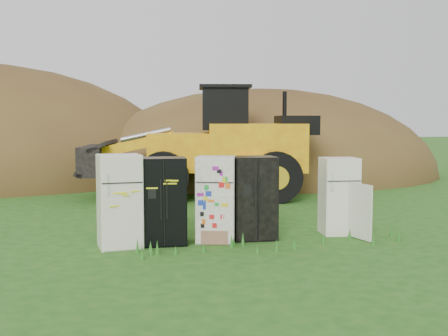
# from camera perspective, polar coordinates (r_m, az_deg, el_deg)

# --- Properties ---
(ground) EXTENTS (120.00, 120.00, 0.00)m
(ground) POSITION_cam_1_polar(r_m,az_deg,el_deg) (11.54, 1.35, -7.30)
(ground) COLOR #1E5316
(ground) RESTS_ON ground
(fridge_leftmost) EXTENTS (0.83, 0.81, 1.78)m
(fridge_leftmost) POSITION_cam_1_polar(r_m,az_deg,el_deg) (10.93, -10.57, -3.31)
(fridge_leftmost) COLOR white
(fridge_leftmost) RESTS_ON ground
(fridge_black_side) EXTENTS (0.96, 0.80, 1.71)m
(fridge_black_side) POSITION_cam_1_polar(r_m,az_deg,el_deg) (11.09, -6.22, -3.35)
(fridge_black_side) COLOR black
(fridge_black_side) RESTS_ON ground
(fridge_sticker) EXTENTS (0.95, 0.91, 1.71)m
(fridge_sticker) POSITION_cam_1_polar(r_m,az_deg,el_deg) (11.28, -0.83, -3.17)
(fridge_sticker) COLOR white
(fridge_sticker) RESTS_ON ground
(fridge_dark_mid) EXTENTS (0.93, 0.79, 1.70)m
(fridge_dark_mid) POSITION_cam_1_polar(r_m,az_deg,el_deg) (11.52, 3.05, -3.04)
(fridge_dark_mid) COLOR black
(fridge_dark_mid) RESTS_ON ground
(fridge_open_door) EXTENTS (0.85, 0.80, 1.63)m
(fridge_open_door) POSITION_cam_1_polar(r_m,az_deg,el_deg) (12.29, 11.59, -2.78)
(fridge_open_door) COLOR white
(fridge_open_door) RESTS_ON ground
(wheel_loader) EXTENTS (7.70, 4.46, 3.50)m
(wheel_loader) POSITION_cam_1_polar(r_m,az_deg,el_deg) (17.51, -2.83, 2.64)
(wheel_loader) COLOR yellow
(wheel_loader) RESTS_ON ground
(dirt_mound_right) EXTENTS (15.69, 11.50, 7.55)m
(dirt_mound_right) POSITION_cam_1_polar(r_m,az_deg,el_deg) (24.23, 3.85, -0.89)
(dirt_mound_right) COLOR #4A3017
(dirt_mound_right) RESTS_ON ground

